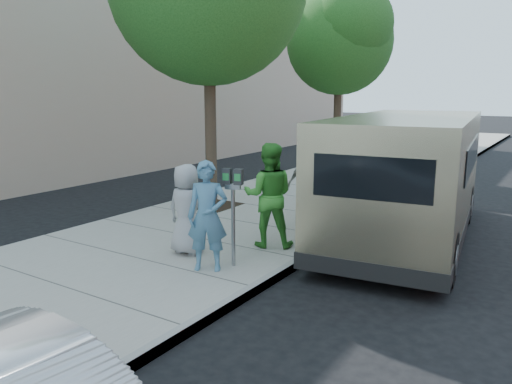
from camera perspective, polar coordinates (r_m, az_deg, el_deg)
ground at (r=9.43m, az=-2.86°, el=-6.86°), size 120.00×120.00×0.00m
sidewalk at (r=10.00m, az=-7.56°, el=-5.43°), size 5.00×60.00×0.15m
curb_face at (r=8.69m, az=4.96°, el=-7.99°), size 0.12×60.00×0.16m
tree_far at (r=18.92m, az=9.68°, el=17.13°), size 3.92×3.80×6.49m
parking_meter at (r=7.97m, az=-2.66°, el=-0.48°), size 0.35×0.20×1.61m
van at (r=10.37m, az=16.96°, el=1.85°), size 2.97×6.93×2.50m
person_officer at (r=7.90m, az=-5.57°, el=-2.76°), size 0.77×0.68×1.76m
person_green_shirt at (r=9.06m, az=1.47°, el=-0.37°), size 1.16×1.07×1.91m
person_gray_shirt at (r=8.75m, az=-7.93°, el=-1.98°), size 0.81×0.55×1.59m
person_striped_polo at (r=10.88m, az=6.21°, el=0.92°), size 1.01×0.93×1.67m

